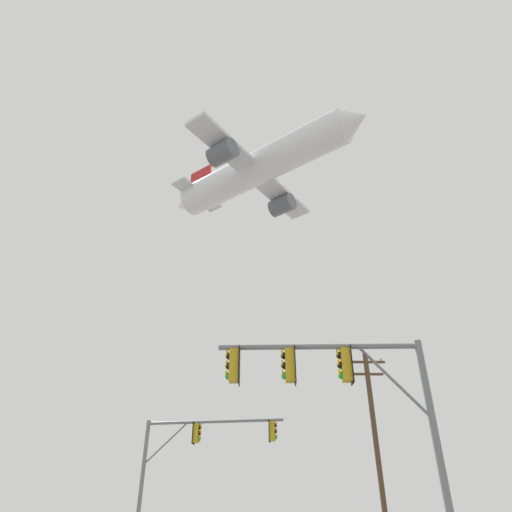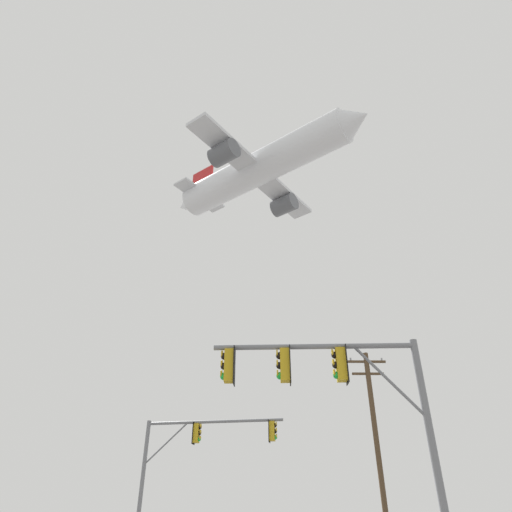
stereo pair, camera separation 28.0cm
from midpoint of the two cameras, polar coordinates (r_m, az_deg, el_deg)
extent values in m
cylinder|color=slate|center=(12.90, 22.49, -22.50)|extent=(0.20, 0.20, 5.94)
cylinder|color=slate|center=(12.89, 7.97, -11.41)|extent=(5.61, 0.41, 0.15)
cylinder|color=slate|center=(12.97, 17.25, -14.96)|extent=(1.75, 0.16, 1.98)
cube|color=gold|center=(12.71, -2.80, -13.88)|extent=(0.27, 0.33, 0.90)
cylinder|color=gold|center=(12.86, -2.75, -11.70)|extent=(0.05, 0.05, 0.12)
cube|color=black|center=(12.70, -2.15, -13.88)|extent=(0.05, 0.46, 1.04)
sphere|color=black|center=(12.80, -3.43, -12.72)|extent=(0.20, 0.20, 0.20)
cylinder|color=gold|center=(12.82, -3.72, -12.46)|extent=(0.05, 0.21, 0.21)
sphere|color=black|center=(12.72, -3.47, -13.92)|extent=(0.20, 0.20, 0.20)
cylinder|color=gold|center=(12.74, -3.76, -13.66)|extent=(0.05, 0.21, 0.21)
sphere|color=green|center=(12.64, -3.51, -15.14)|extent=(0.20, 0.20, 0.20)
cylinder|color=gold|center=(12.67, -3.81, -14.87)|extent=(0.05, 0.21, 0.21)
cube|color=gold|center=(12.67, 4.38, -13.78)|extent=(0.27, 0.33, 0.90)
cylinder|color=gold|center=(12.83, 4.29, -11.60)|extent=(0.05, 0.05, 0.12)
cube|color=black|center=(12.68, 5.03, -13.76)|extent=(0.05, 0.46, 1.04)
sphere|color=black|center=(12.75, 3.66, -12.64)|extent=(0.20, 0.20, 0.20)
cylinder|color=gold|center=(12.76, 3.35, -12.39)|extent=(0.05, 0.21, 0.21)
sphere|color=black|center=(12.67, 3.70, -13.84)|extent=(0.20, 0.20, 0.20)
cylinder|color=gold|center=(12.68, 3.39, -13.59)|extent=(0.05, 0.21, 0.21)
sphere|color=green|center=(12.59, 3.75, -15.07)|extent=(0.20, 0.20, 0.20)
cylinder|color=gold|center=(12.61, 3.43, -14.81)|extent=(0.05, 0.21, 0.21)
cube|color=gold|center=(12.83, 11.48, -13.48)|extent=(0.27, 0.33, 0.90)
cylinder|color=gold|center=(12.98, 11.25, -11.33)|extent=(0.05, 0.05, 0.12)
cube|color=black|center=(12.85, 12.11, -13.45)|extent=(0.05, 0.46, 1.04)
sphere|color=black|center=(12.88, 10.70, -12.37)|extent=(0.20, 0.20, 0.20)
cylinder|color=gold|center=(12.89, 10.38, -12.13)|extent=(0.05, 0.21, 0.21)
sphere|color=black|center=(12.80, 10.82, -13.56)|extent=(0.20, 0.20, 0.20)
cylinder|color=gold|center=(12.81, 10.50, -13.32)|extent=(0.05, 0.21, 0.21)
sphere|color=green|center=(12.73, 10.94, -14.77)|extent=(0.20, 0.20, 0.20)
cylinder|color=gold|center=(12.73, 10.62, -14.53)|extent=(0.05, 0.21, 0.21)
cylinder|color=slate|center=(24.85, -14.06, -26.52)|extent=(0.20, 0.20, 5.88)
cylinder|color=slate|center=(24.04, -4.99, -20.40)|extent=(6.90, 1.41, 0.15)
cylinder|color=slate|center=(24.63, -11.07, -22.48)|extent=(2.13, 0.47, 1.97)
cube|color=gold|center=(23.40, 2.45, -21.51)|extent=(0.31, 0.36, 0.90)
cylinder|color=gold|center=(23.48, 2.42, -20.28)|extent=(0.05, 0.05, 0.12)
cube|color=black|center=(23.42, 2.08, -21.53)|extent=(0.11, 0.46, 1.04)
sphere|color=black|center=(23.42, 2.81, -20.84)|extent=(0.20, 0.20, 0.20)
cylinder|color=gold|center=(23.42, 2.97, -20.69)|extent=(0.08, 0.21, 0.21)
sphere|color=black|center=(23.38, 2.82, -21.52)|extent=(0.20, 0.20, 0.20)
cylinder|color=gold|center=(23.38, 2.99, -21.37)|extent=(0.08, 0.21, 0.21)
sphere|color=green|center=(23.34, 2.84, -22.20)|extent=(0.20, 0.20, 0.20)
cylinder|color=gold|center=(23.34, 3.01, -22.05)|extent=(0.08, 0.21, 0.21)
cube|color=gold|center=(24.21, -7.29, -21.61)|extent=(0.31, 0.36, 0.90)
cylinder|color=gold|center=(24.28, -7.21, -20.42)|extent=(0.05, 0.05, 0.12)
cube|color=black|center=(24.25, -7.63, -21.60)|extent=(0.11, 0.46, 1.04)
sphere|color=black|center=(24.20, -6.90, -20.98)|extent=(0.20, 0.20, 0.20)
cylinder|color=gold|center=(24.20, -6.73, -20.84)|extent=(0.08, 0.21, 0.21)
sphere|color=black|center=(24.16, -6.94, -21.64)|extent=(0.20, 0.20, 0.20)
cylinder|color=gold|center=(24.15, -6.77, -21.50)|extent=(0.08, 0.21, 0.21)
sphere|color=green|center=(24.12, -6.98, -22.29)|extent=(0.20, 0.20, 0.20)
cylinder|color=gold|center=(24.11, -6.81, -22.16)|extent=(0.08, 0.21, 0.21)
cylinder|color=brown|center=(26.23, 15.55, -22.17)|extent=(0.28, 0.28, 9.79)
cube|color=brown|center=(27.12, 14.27, -12.99)|extent=(2.20, 0.12, 0.12)
cube|color=brown|center=(26.93, 14.46, -14.41)|extent=(1.80, 0.12, 0.12)
cylinder|color=gray|center=(26.94, 12.33, -12.84)|extent=(0.10, 0.10, 0.18)
cylinder|color=gray|center=(27.39, 16.10, -12.65)|extent=(0.10, 0.10, 0.18)
cylinder|color=white|center=(55.82, 0.75, 11.29)|extent=(20.76, 17.24, 4.09)
cone|color=white|center=(51.49, 12.81, 16.69)|extent=(4.60, 4.80, 3.89)
cone|color=white|center=(62.44, -8.72, 6.54)|extent=(4.14, 4.32, 3.48)
cube|color=silver|center=(55.70, 0.21, 10.56)|extent=(15.45, 18.96, 0.46)
cylinder|color=#595B60|center=(58.86, 3.78, 6.54)|extent=(3.84, 3.69, 2.30)
cylinder|color=#595B60|center=(51.38, -3.96, 13.03)|extent=(3.84, 3.69, 2.30)
cube|color=#B21E1E|center=(62.30, -6.78, 9.16)|extent=(3.03, 2.42, 4.86)
cube|color=silver|center=(61.25, -7.06, 7.67)|extent=(6.49, 7.49, 0.26)
camera|label=1|loc=(0.14, -89.71, -0.17)|focal=31.21mm
camera|label=2|loc=(0.14, 90.29, 0.17)|focal=31.21mm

